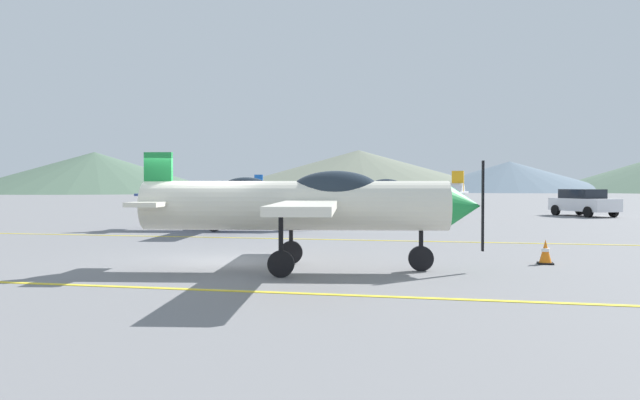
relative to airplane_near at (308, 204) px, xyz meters
The scene contains 12 objects.
ground_plane 2.96m from the airplane_near, behind, with size 400.00×400.00×0.00m, color slate.
apron_line_near 4.16m from the airplane_near, 130.71° to the right, with size 80.00×0.16×0.01m, color yellow.
apron_line_far 8.25m from the airplane_near, 108.21° to the left, with size 80.00×0.16×0.01m, color yellow.
airplane_near is the anchor object (origin of this frame).
airplane_mid 12.95m from the airplane_near, 117.63° to the left, with size 7.68×8.80×2.63m.
airplane_far 21.29m from the airplane_near, 90.00° to the left, with size 7.69×8.79×2.63m.
airplane_back 32.26m from the airplane_near, 103.78° to the left, with size 7.67×8.80×2.63m.
car_sedan 28.80m from the airplane_near, 68.14° to the left, with size 3.69×4.63×1.62m.
traffic_cone_front 5.89m from the airplane_near, 23.12° to the left, with size 0.36×0.36×0.59m.
hill_left 140.81m from the airplane_near, 123.65° to the left, with size 60.64×60.64×9.34m, color #4C6651.
hill_centerleft 161.96m from the airplane_near, 98.23° to the left, with size 82.21×82.21×11.43m, color slate.
hill_centerright 154.26m from the airplane_near, 83.80° to the left, with size 52.67×52.67×7.76m, color slate.
Camera 1 is at (5.72, -14.00, 1.91)m, focal length 35.40 mm.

